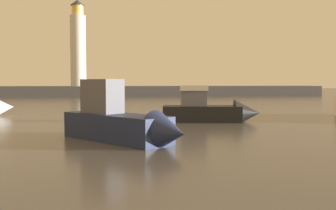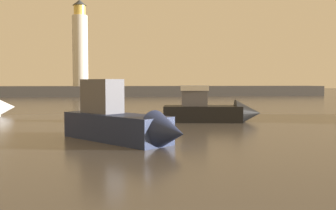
{
  "view_description": "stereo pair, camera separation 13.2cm",
  "coord_description": "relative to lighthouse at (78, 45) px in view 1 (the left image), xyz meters",
  "views": [
    {
      "loc": [
        -1.39,
        -2.85,
        2.56
      ],
      "look_at": [
        1.43,
        15.6,
        1.42
      ],
      "focal_mm": 40.3,
      "sensor_mm": 36.0,
      "label": 1
    },
    {
      "loc": [
        -1.26,
        -2.87,
        2.56
      ],
      "look_at": [
        1.43,
        15.6,
        1.42
      ],
      "focal_mm": 40.3,
      "sensor_mm": 36.0,
      "label": 2
    }
  ],
  "objects": [
    {
      "name": "breakwater",
      "position": [
        7.05,
        -0.0,
        -8.16
      ],
      "size": [
        76.26,
        6.59,
        1.81
      ],
      "primitive_type": "cube",
      "color": "#423F3D",
      "rests_on": "ground_plane"
    },
    {
      "name": "lighthouse",
      "position": [
        0.0,
        0.0,
        0.0
      ],
      "size": [
        2.73,
        2.73,
        15.32
      ],
      "color": "silver",
      "rests_on": "breakwater"
    },
    {
      "name": "motorboat_2",
      "position": [
        6.22,
        -53.15,
        -8.25
      ],
      "size": [
        5.48,
        6.23,
        2.86
      ],
      "color": "#1E284C",
      "rests_on": "ground_plane"
    },
    {
      "name": "motorboat_1",
      "position": [
        12.21,
        -45.79,
        -8.34
      ],
      "size": [
        6.44,
        2.8,
        2.66
      ],
      "color": "black",
      "rests_on": "ground_plane"
    },
    {
      "name": "ground_plane",
      "position": [
        7.05,
        -33.21,
        -9.07
      ],
      "size": [
        220.0,
        220.0,
        0.0
      ],
      "primitive_type": "plane",
      "color": "#4C4742"
    }
  ]
}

